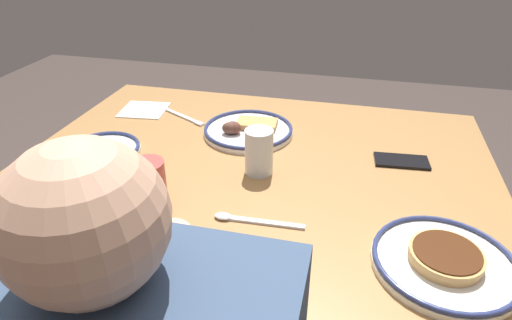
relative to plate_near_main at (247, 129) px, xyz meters
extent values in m
cube|color=#A47542|center=(-0.06, 0.18, -0.04)|extent=(1.28, 0.98, 0.05)
cylinder|color=olive|center=(-0.60, -0.21, -0.41)|extent=(0.05, 0.05, 0.70)
cylinder|color=olive|center=(0.48, -0.21, -0.41)|extent=(0.05, 0.05, 0.70)
cylinder|color=white|center=(0.00, 0.00, -0.01)|extent=(0.27, 0.27, 0.01)
torus|color=navy|center=(0.00, 0.00, 0.00)|extent=(0.27, 0.27, 0.01)
cube|color=tan|center=(-0.02, -0.03, 0.01)|extent=(0.13, 0.08, 0.02)
ellipsoid|color=brown|center=(0.04, 0.04, 0.02)|extent=(0.05, 0.04, 0.04)
ellipsoid|color=#572F24|center=(0.03, 0.04, 0.02)|extent=(0.05, 0.04, 0.04)
ellipsoid|color=brown|center=(0.04, 0.02, 0.01)|extent=(0.04, 0.03, 0.03)
ellipsoid|color=brown|center=(0.04, 0.03, 0.02)|extent=(0.05, 0.04, 0.04)
cylinder|color=white|center=(-0.51, 0.47, -0.01)|extent=(0.27, 0.27, 0.01)
torus|color=navy|center=(-0.51, 0.47, 0.00)|extent=(0.27, 0.27, 0.01)
cylinder|color=tan|center=(-0.51, 0.47, 0.01)|extent=(0.13, 0.13, 0.01)
cylinder|color=tan|center=(-0.51, 0.47, 0.02)|extent=(0.14, 0.14, 0.01)
cylinder|color=#4C2814|center=(-0.51, 0.47, 0.02)|extent=(0.13, 0.13, 0.00)
cylinder|color=white|center=(0.36, 0.22, -0.01)|extent=(0.21, 0.21, 0.01)
torus|color=navy|center=(0.36, 0.22, 0.00)|extent=(0.20, 0.20, 0.01)
cylinder|color=white|center=(0.33, 0.21, 0.00)|extent=(0.06, 0.06, 0.01)
sphere|color=yellow|center=(0.33, 0.21, 0.01)|extent=(0.02, 0.02, 0.02)
cylinder|color=white|center=(0.37, 0.21, 0.00)|extent=(0.08, 0.08, 0.01)
sphere|color=yellow|center=(0.37, 0.23, 0.01)|extent=(0.03, 0.03, 0.03)
cube|color=maroon|center=(0.40, 0.21, 0.00)|extent=(0.08, 0.04, 0.01)
cube|color=#984133|center=(0.40, 0.23, 0.00)|extent=(0.08, 0.04, 0.01)
cylinder|color=#BF4C47|center=(0.14, 0.39, 0.03)|extent=(0.08, 0.08, 0.10)
torus|color=#BF4C47|center=(0.13, 0.43, 0.03)|extent=(0.03, 0.07, 0.07)
cylinder|color=brown|center=(0.14, 0.39, 0.07)|extent=(0.07, 0.07, 0.01)
cylinder|color=silver|center=(-0.09, 0.21, 0.05)|extent=(0.07, 0.07, 0.12)
cylinder|color=black|center=(-0.09, 0.21, 0.03)|extent=(0.06, 0.06, 0.08)
cube|color=black|center=(-0.45, 0.07, -0.01)|extent=(0.15, 0.08, 0.01)
cube|color=white|center=(0.39, -0.09, -0.01)|extent=(0.17, 0.16, 0.00)
cube|color=silver|center=(0.24, -0.07, -0.01)|extent=(0.18, 0.10, 0.01)
cube|color=silver|center=(0.17, -0.02, -0.01)|extent=(0.03, 0.02, 0.00)
cube|color=silver|center=(0.17, -0.03, -0.01)|extent=(0.03, 0.02, 0.00)
cube|color=silver|center=(0.16, -0.03, -0.01)|extent=(0.03, 0.02, 0.00)
cube|color=silver|center=(0.16, -0.04, -0.01)|extent=(0.03, 0.02, 0.00)
cube|color=silver|center=(-0.14, 0.42, -0.01)|extent=(0.19, 0.02, 0.01)
ellipsoid|color=silver|center=(-0.05, 0.42, -0.01)|extent=(0.04, 0.03, 0.01)
sphere|color=tan|center=(-0.06, 0.86, 0.31)|extent=(0.17, 0.17, 0.17)
cylinder|color=#E2AF8A|center=(-0.06, 0.68, 0.03)|extent=(0.08, 0.08, 0.26)
camera|label=1|loc=(-0.31, 1.15, 0.58)|focal=30.28mm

